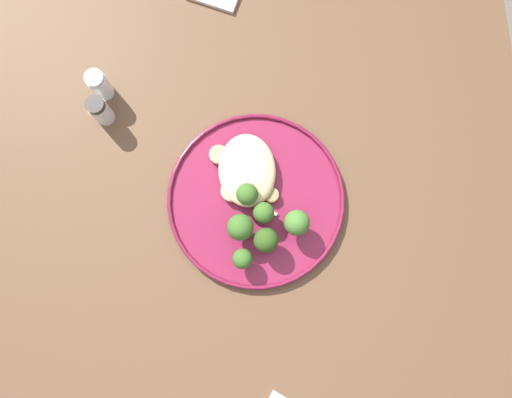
# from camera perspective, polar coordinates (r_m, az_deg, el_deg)

# --- Properties ---
(ground) EXTENTS (6.00, 6.00, 0.00)m
(ground) POSITION_cam_1_polar(r_m,az_deg,el_deg) (1.60, -1.43, -3.84)
(ground) COLOR #665B51
(wooden_dining_table) EXTENTS (1.40, 1.00, 0.74)m
(wooden_dining_table) POSITION_cam_1_polar(r_m,az_deg,el_deg) (0.94, -2.42, -0.22)
(wooden_dining_table) COLOR brown
(wooden_dining_table) RESTS_ON ground
(dinner_plate) EXTENTS (0.29, 0.29, 0.02)m
(dinner_plate) POSITION_cam_1_polar(r_m,az_deg,el_deg) (0.85, 0.00, -0.12)
(dinner_plate) COLOR maroon
(dinner_plate) RESTS_ON wooden_dining_table
(noodle_bed) EXTENTS (0.12, 0.09, 0.04)m
(noodle_bed) POSITION_cam_1_polar(r_m,az_deg,el_deg) (0.84, -0.97, 3.14)
(noodle_bed) COLOR beige
(noodle_bed) RESTS_ON dinner_plate
(seared_scallop_front_small) EXTENTS (0.02, 0.02, 0.02)m
(seared_scallop_front_small) POSITION_cam_1_polar(r_m,az_deg,el_deg) (0.84, -0.96, 0.98)
(seared_scallop_front_small) COLOR beige
(seared_scallop_front_small) RESTS_ON dinner_plate
(seared_scallop_left_edge) EXTENTS (0.03, 0.03, 0.02)m
(seared_scallop_left_edge) POSITION_cam_1_polar(r_m,az_deg,el_deg) (0.84, -2.63, 0.78)
(seared_scallop_left_edge) COLOR beige
(seared_scallop_left_edge) RESTS_ON dinner_plate
(seared_scallop_large_seared) EXTENTS (0.02, 0.02, 0.01)m
(seared_scallop_large_seared) POSITION_cam_1_polar(r_m,az_deg,el_deg) (0.85, 1.07, 2.11)
(seared_scallop_large_seared) COLOR beige
(seared_scallop_large_seared) RESTS_ON dinner_plate
(seared_scallop_center_golden) EXTENTS (0.02, 0.02, 0.02)m
(seared_scallop_center_golden) POSITION_cam_1_polar(r_m,az_deg,el_deg) (0.85, -1.18, 2.97)
(seared_scallop_center_golden) COLOR #DBB77A
(seared_scallop_center_golden) RESTS_ON dinner_plate
(seared_scallop_tiny_bay) EXTENTS (0.03, 0.03, 0.01)m
(seared_scallop_tiny_bay) POSITION_cam_1_polar(r_m,az_deg,el_deg) (0.86, -4.09, 4.83)
(seared_scallop_tiny_bay) COLOR beige
(seared_scallop_tiny_bay) RESTS_ON dinner_plate
(seared_scallop_right_edge) EXTENTS (0.02, 0.02, 0.01)m
(seared_scallop_right_edge) POSITION_cam_1_polar(r_m,az_deg,el_deg) (0.84, 1.68, 0.42)
(seared_scallop_right_edge) COLOR #DBB77A
(seared_scallop_right_edge) RESTS_ON dinner_plate
(broccoli_floret_front_edge) EXTENTS (0.03, 0.03, 0.05)m
(broccoli_floret_front_edge) POSITION_cam_1_polar(r_m,az_deg,el_deg) (0.82, 0.84, -1.52)
(broccoli_floret_front_edge) COLOR #7A994C
(broccoli_floret_front_edge) RESTS_ON dinner_plate
(broccoli_floret_right_tilted) EXTENTS (0.04, 0.04, 0.06)m
(broccoli_floret_right_tilted) POSITION_cam_1_polar(r_m,az_deg,el_deg) (0.81, 1.10, -4.53)
(broccoli_floret_right_tilted) COLOR #7A994C
(broccoli_floret_right_tilted) RESTS_ON dinner_plate
(broccoli_floret_center_pile) EXTENTS (0.03, 0.03, 0.06)m
(broccoli_floret_center_pile) POSITION_cam_1_polar(r_m,az_deg,el_deg) (0.82, -0.96, 0.49)
(broccoli_floret_center_pile) COLOR #7A994C
(broccoli_floret_center_pile) RESTS_ON dinner_plate
(broccoli_floret_rear_charred) EXTENTS (0.04, 0.04, 0.06)m
(broccoli_floret_rear_charred) POSITION_cam_1_polar(r_m,az_deg,el_deg) (0.81, 4.47, -2.62)
(broccoli_floret_rear_charred) COLOR #7A994C
(broccoli_floret_rear_charred) RESTS_ON dinner_plate
(broccoli_floret_left_leaning) EXTENTS (0.04, 0.04, 0.06)m
(broccoli_floret_left_leaning) POSITION_cam_1_polar(r_m,az_deg,el_deg) (0.80, -1.72, -3.11)
(broccoli_floret_left_leaning) COLOR #7A994C
(broccoli_floret_left_leaning) RESTS_ON dinner_plate
(broccoli_floret_small_sprig) EXTENTS (0.03, 0.03, 0.05)m
(broccoli_floret_small_sprig) POSITION_cam_1_polar(r_m,az_deg,el_deg) (0.81, -1.46, -6.54)
(broccoli_floret_small_sprig) COLOR #89A356
(broccoli_floret_small_sprig) RESTS_ON dinner_plate
(onion_sliver_long_sliver) EXTENTS (0.02, 0.03, 0.00)m
(onion_sliver_long_sliver) POSITION_cam_1_polar(r_m,az_deg,el_deg) (0.85, 1.15, -1.15)
(onion_sliver_long_sliver) COLOR silver
(onion_sliver_long_sliver) RESTS_ON dinner_plate
(onion_sliver_curled_piece) EXTENTS (0.04, 0.03, 0.00)m
(onion_sliver_curled_piece) POSITION_cam_1_polar(r_m,az_deg,el_deg) (0.85, -0.59, -0.04)
(onion_sliver_curled_piece) COLOR silver
(onion_sliver_curled_piece) RESTS_ON dinner_plate
(salt_shaker) EXTENTS (0.03, 0.03, 0.07)m
(salt_shaker) POSITION_cam_1_polar(r_m,az_deg,el_deg) (0.92, -16.68, 11.82)
(salt_shaker) COLOR white
(salt_shaker) RESTS_ON wooden_dining_table
(pepper_shaker) EXTENTS (0.03, 0.03, 0.07)m
(pepper_shaker) POSITION_cam_1_polar(r_m,az_deg,el_deg) (0.90, -16.61, 9.22)
(pepper_shaker) COLOR white
(pepper_shaker) RESTS_ON wooden_dining_table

